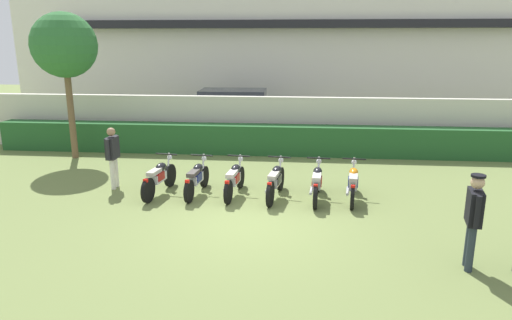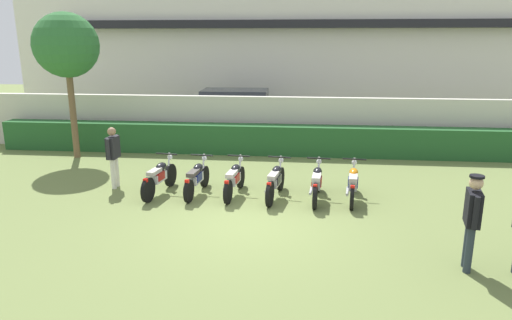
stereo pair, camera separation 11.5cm
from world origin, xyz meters
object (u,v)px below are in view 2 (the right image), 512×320
object	(u,v)px
motorcycle_in_row_3	(275,181)
motorcycle_in_row_4	(317,183)
motorcycle_in_row_5	(353,183)
motorcycle_in_row_2	(234,179)
officer_0	(472,215)
inspector_person	(113,152)
tree_near_inspector	(66,46)
parked_car	(239,113)
motorcycle_in_row_1	(197,178)
motorcycle_in_row_0	(159,177)

from	to	relation	value
motorcycle_in_row_3	motorcycle_in_row_4	distance (m)	1.04
motorcycle_in_row_4	motorcycle_in_row_5	bearing A→B (deg)	-80.81
motorcycle_in_row_2	officer_0	bearing A→B (deg)	-121.08
inspector_person	tree_near_inspector	bearing A→B (deg)	130.66
tree_near_inspector	motorcycle_in_row_5	bearing A→B (deg)	-21.19
tree_near_inspector	officer_0	xyz separation A→B (m)	(10.59, -6.91, -2.68)
parked_car	officer_0	xyz separation A→B (m)	(5.63, -11.35, 0.09)
motorcycle_in_row_2	motorcycle_in_row_3	size ratio (longest dim) A/B	0.98
tree_near_inspector	motorcycle_in_row_3	xyz separation A→B (m)	(7.03, -3.49, -3.25)
tree_near_inspector	motorcycle_in_row_4	distance (m)	9.38
motorcycle_in_row_1	motorcycle_in_row_4	size ratio (longest dim) A/B	0.96
motorcycle_in_row_1	motorcycle_in_row_2	distance (m)	0.98
motorcycle_in_row_4	inspector_person	xyz separation A→B (m)	(-5.41, 0.46, 0.52)
motorcycle_in_row_1	motorcycle_in_row_4	xyz separation A→B (m)	(3.08, -0.13, 0.02)
inspector_person	motorcycle_in_row_2	bearing A→B (deg)	-5.43
parked_car	inspector_person	size ratio (longest dim) A/B	2.73
motorcycle_in_row_3	officer_0	world-z (taller)	officer_0
tree_near_inspector	motorcycle_in_row_0	distance (m)	6.23
tree_near_inspector	parked_car	bearing A→B (deg)	41.83
motorcycle_in_row_0	inspector_person	xyz separation A→B (m)	(-1.36, 0.40, 0.53)
motorcycle_in_row_4	motorcycle_in_row_5	distance (m)	0.89
parked_car	motorcycle_in_row_2	size ratio (longest dim) A/B	2.41
tree_near_inspector	motorcycle_in_row_4	xyz separation A→B (m)	(8.06, -3.54, -3.24)
motorcycle_in_row_2	motorcycle_in_row_5	distance (m)	2.99
motorcycle_in_row_0	motorcycle_in_row_3	world-z (taller)	motorcycle_in_row_0
tree_near_inspector	inspector_person	bearing A→B (deg)	-49.34
motorcycle_in_row_1	motorcycle_in_row_5	distance (m)	3.97
parked_car	motorcycle_in_row_4	distance (m)	8.58
tree_near_inspector	motorcycle_in_row_5	world-z (taller)	tree_near_inspector
motorcycle_in_row_5	officer_0	world-z (taller)	officer_0
parked_car	officer_0	world-z (taller)	parked_car
motorcycle_in_row_5	inspector_person	distance (m)	6.34
motorcycle_in_row_1	officer_0	xyz separation A→B (m)	(5.61, -3.49, 0.58)
motorcycle_in_row_1	motorcycle_in_row_0	bearing A→B (deg)	99.67
inspector_person	officer_0	size ratio (longest dim) A/B	0.97
tree_near_inspector	inspector_person	xyz separation A→B (m)	(2.65, -3.08, -2.72)
motorcycle_in_row_3	motorcycle_in_row_5	xyz separation A→B (m)	(1.93, 0.02, -0.01)
motorcycle_in_row_2	motorcycle_in_row_4	world-z (taller)	motorcycle_in_row_4
motorcycle_in_row_2	motorcycle_in_row_5	size ratio (longest dim) A/B	0.99
motorcycle_in_row_1	inspector_person	distance (m)	2.42
officer_0	parked_car	bearing A→B (deg)	-52.92
parked_car	inspector_person	distance (m)	7.87
inspector_person	officer_0	xyz separation A→B (m)	(7.94, -3.82, 0.04)
tree_near_inspector	inspector_person	size ratio (longest dim) A/B	2.88
motorcycle_in_row_3	officer_0	distance (m)	4.97
motorcycle_in_row_3	motorcycle_in_row_5	world-z (taller)	motorcycle_in_row_3
motorcycle_in_row_0	motorcycle_in_row_2	xyz separation A→B (m)	(1.95, 0.09, -0.01)
motorcycle_in_row_0	motorcycle_in_row_2	bearing A→B (deg)	-79.47
motorcycle_in_row_0	motorcycle_in_row_1	xyz separation A→B (m)	(0.97, 0.07, -0.01)
tree_near_inspector	motorcycle_in_row_5	xyz separation A→B (m)	(8.95, -3.47, -3.25)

